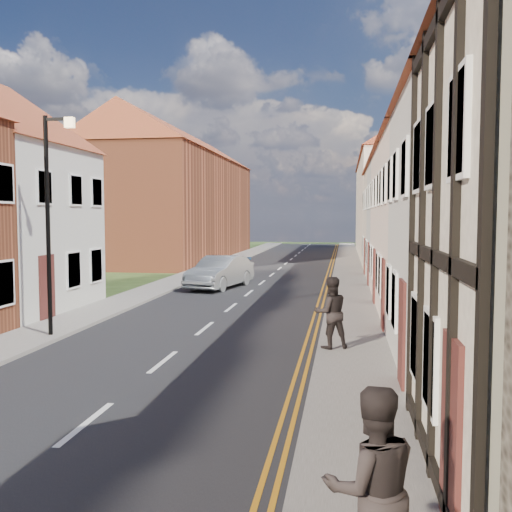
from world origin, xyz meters
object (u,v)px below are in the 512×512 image
car_mid (220,272)px  pedestrian_right_b (372,488)px  lamppost (51,211)px  car_far (224,270)px  pedestrian_right (331,313)px

car_mid → pedestrian_right_b: (6.07, -21.28, 0.27)m
car_mid → pedestrian_right_b: bearing=-61.2°
lamppost → car_far: lamppost is taller
pedestrian_right → pedestrian_right_b: 9.24m
pedestrian_right → car_far: bearing=-88.1°
car_far → pedestrian_right_b: bearing=-62.6°
car_mid → pedestrian_right: 13.25m
car_far → pedestrian_right_b: (6.44, -23.83, 0.43)m
pedestrian_right_b → car_mid: bearing=-87.2°
lamppost → car_far: size_ratio=1.44×
lamppost → pedestrian_right: (7.65, -0.43, -2.52)m
pedestrian_right → car_mid: bearing=-85.5°
pedestrian_right → pedestrian_right_b: (0.58, -9.22, 0.02)m
car_mid → pedestrian_right_b: pedestrian_right_b is taller
pedestrian_right_b → pedestrian_right: bearing=-99.5°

